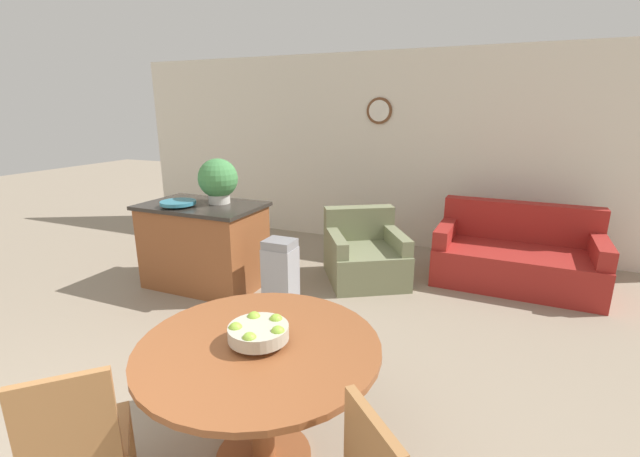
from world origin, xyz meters
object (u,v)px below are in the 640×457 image
(couch, at_px, (516,257))
(dining_chair_near_left, at_px, (76,442))
(kitchen_island, at_px, (205,245))
(armchair, at_px, (364,256))
(teal_bowl, at_px, (178,203))
(trash_bin, at_px, (280,273))
(potted_plant, at_px, (218,180))
(fruit_bowl, at_px, (259,332))
(dining_table, at_px, (260,371))

(couch, bearing_deg, dining_chair_near_left, -112.94)
(kitchen_island, bearing_deg, armchair, 28.68)
(teal_bowl, bearing_deg, couch, 26.09)
(teal_bowl, distance_m, armchair, 2.16)
(kitchen_island, distance_m, trash_bin, 1.05)
(potted_plant, xyz_separation_m, trash_bin, (0.88, -0.27, -0.85))
(dining_chair_near_left, bearing_deg, fruit_bowl, 4.91)
(teal_bowl, xyz_separation_m, armchair, (1.74, 1.07, -0.70))
(dining_chair_near_left, bearing_deg, potted_plant, 67.60)
(teal_bowl, height_order, armchair, teal_bowl)
(teal_bowl, xyz_separation_m, trash_bin, (1.18, 0.05, -0.63))
(teal_bowl, bearing_deg, armchair, 31.55)
(dining_table, bearing_deg, potted_plant, 129.88)
(dining_table, xyz_separation_m, dining_chair_near_left, (-0.56, -0.68, -0.09))
(fruit_bowl, distance_m, trash_bin, 2.06)
(fruit_bowl, height_order, kitchen_island, kitchen_island)
(dining_table, height_order, armchair, armchair)
(fruit_bowl, relative_size, kitchen_island, 0.24)
(fruit_bowl, relative_size, trash_bin, 0.46)
(dining_chair_near_left, height_order, trash_bin, dining_chair_near_left)
(dining_table, distance_m, dining_chair_near_left, 0.88)
(dining_table, distance_m, kitchen_island, 2.73)
(kitchen_island, bearing_deg, fruit_bowl, -46.07)
(teal_bowl, relative_size, armchair, 0.30)
(dining_chair_near_left, relative_size, trash_bin, 1.28)
(dining_table, bearing_deg, kitchen_island, 133.92)
(armchair, bearing_deg, kitchen_island, 177.29)
(trash_bin, xyz_separation_m, couch, (2.19, 1.60, -0.05))
(dining_table, relative_size, kitchen_island, 0.99)
(potted_plant, bearing_deg, dining_chair_near_left, -66.81)
(dining_chair_near_left, xyz_separation_m, kitchen_island, (-1.33, 2.64, -0.02))
(kitchen_island, xyz_separation_m, armchair, (1.60, 0.87, -0.20))
(couch, distance_m, armchair, 1.73)
(dining_table, height_order, teal_bowl, teal_bowl)
(potted_plant, bearing_deg, couch, 23.46)
(teal_bowl, xyz_separation_m, couch, (3.37, 1.65, -0.68))
(kitchen_island, bearing_deg, potted_plant, 38.54)
(dining_chair_near_left, xyz_separation_m, couch, (1.89, 4.09, -0.19))
(dining_chair_near_left, height_order, fruit_bowl, dining_chair_near_left)
(potted_plant, height_order, couch, potted_plant)
(potted_plant, height_order, trash_bin, potted_plant)
(potted_plant, distance_m, armchair, 1.87)
(dining_chair_near_left, bearing_deg, trash_bin, 51.23)
(armchair, bearing_deg, fruit_bowl, -115.46)
(fruit_bowl, bearing_deg, trash_bin, 115.27)
(dining_chair_near_left, distance_m, potted_plant, 3.08)
(dining_chair_near_left, height_order, potted_plant, potted_plant)
(teal_bowl, distance_m, potted_plant, 0.48)
(fruit_bowl, bearing_deg, dining_chair_near_left, -129.51)
(dining_table, relative_size, trash_bin, 1.84)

